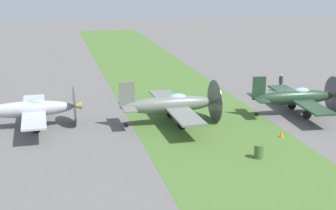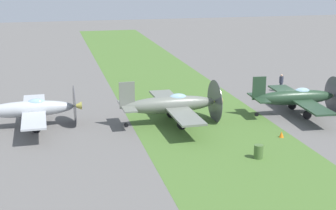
# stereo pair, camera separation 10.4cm
# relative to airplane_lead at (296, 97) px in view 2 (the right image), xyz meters

# --- Properties ---
(ground_plane) EXTENTS (160.00, 160.00, 0.00)m
(ground_plane) POSITION_rel_airplane_lead_xyz_m (-1.68, 0.83, -1.47)
(ground_plane) COLOR #605E5B
(grass_verge) EXTENTS (120.00, 11.00, 0.01)m
(grass_verge) POSITION_rel_airplane_lead_xyz_m (-1.68, -8.36, -1.46)
(grass_verge) COLOR #476B2D
(grass_verge) RESTS_ON ground
(airplane_lead) EXTENTS (9.83, 7.77, 3.50)m
(airplane_lead) POSITION_rel_airplane_lead_xyz_m (0.00, 0.00, 0.00)
(airplane_lead) COLOR #233D28
(airplane_lead) RESTS_ON ground
(airplane_wingman) EXTENTS (10.41, 8.27, 3.73)m
(airplane_wingman) POSITION_rel_airplane_lead_xyz_m (0.08, -10.72, 0.09)
(airplane_wingman) COLOR slate
(airplane_wingman) RESTS_ON ground
(airplane_trail) EXTENTS (9.70, 7.71, 3.48)m
(airplane_trail) POSITION_rel_airplane_lead_xyz_m (-1.55, -21.44, -0.01)
(airplane_trail) COLOR #B2B7BC
(airplane_trail) RESTS_ON ground
(ground_crew_mechanic) EXTENTS (0.38, 0.57, 1.73)m
(ground_crew_mechanic) POSITION_rel_airplane_lead_xyz_m (-7.69, 2.40, -0.55)
(ground_crew_mechanic) COLOR #2D3342
(ground_crew_mechanic) RESTS_ON ground
(fuel_drum) EXTENTS (0.60, 0.60, 0.90)m
(fuel_drum) POSITION_rel_airplane_lead_xyz_m (8.58, -7.07, -1.02)
(fuel_drum) COLOR #476633
(fuel_drum) RESTS_ON ground
(runway_marker_cone) EXTENTS (0.36, 0.36, 0.44)m
(runway_marker_cone) POSITION_rel_airplane_lead_xyz_m (5.15, -3.78, -1.25)
(runway_marker_cone) COLOR orange
(runway_marker_cone) RESTS_ON ground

